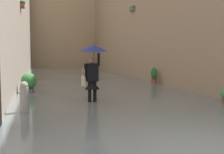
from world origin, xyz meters
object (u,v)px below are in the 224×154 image
Objects in this scene: person_wading at (93,62)px; potted_plant_near_left at (154,76)px; potted_plant_near_right at (29,82)px; mooring_bollard at (24,99)px.

person_wading reaches higher than potted_plant_near_left.
mooring_bollard is (-0.03, 3.95, -0.04)m from potted_plant_near_right.
person_wading is 3.67m from potted_plant_near_right.
potted_plant_near_right is 0.95× the size of mooring_bollard.
person_wading is at bearing 47.26° from potted_plant_near_left.
person_wading reaches higher than mooring_bollard.
person_wading reaches higher than potted_plant_near_right.
person_wading is 2.28× the size of potted_plant_near_right.
mooring_bollard is (6.27, 5.62, -0.02)m from potted_plant_near_left.
person_wading is 6.18m from potted_plant_near_left.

